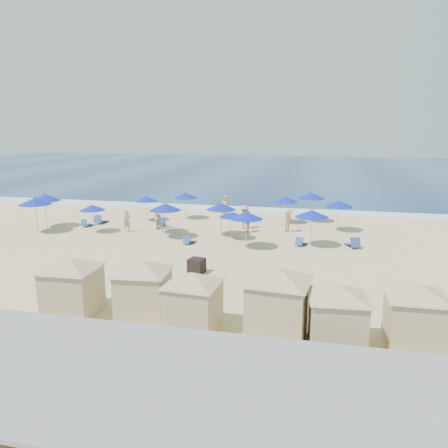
{
  "coord_description": "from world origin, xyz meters",
  "views": [
    {
      "loc": [
        6.78,
        -24.75,
        7.65
      ],
      "look_at": [
        0.52,
        3.0,
        1.34
      ],
      "focal_mm": 35.0,
      "sensor_mm": 36.0,
      "label": 1
    }
  ],
  "objects_px": {
    "cabana_3": "(278,293)",
    "umbrella_3": "(162,208)",
    "beachgoer_4": "(225,205)",
    "cabana_4": "(338,308)",
    "umbrella_13": "(35,201)",
    "beachgoer_5": "(244,217)",
    "umbrella_5": "(165,207)",
    "umbrella_1": "(92,208)",
    "umbrella_2": "(146,199)",
    "umbrella_9": "(286,200)",
    "trash_bin": "(197,266)",
    "umbrella_6": "(232,215)",
    "umbrella_12": "(311,196)",
    "umbrella_11": "(312,214)",
    "beachgoer_1": "(159,217)",
    "umbrella_10": "(339,204)",
    "beachgoer_0": "(127,221)",
    "umbrella_7": "(221,206)",
    "cabana_1": "(143,281)",
    "cabana_2": "(193,294)",
    "umbrella_0": "(45,198)",
    "umbrella_4": "(185,195)",
    "cabana_5": "(416,307)",
    "beachgoer_3": "(288,221)",
    "beachgoer_2": "(248,221)",
    "umbrella_8": "(246,215)"
  },
  "relations": [
    {
      "from": "cabana_1",
      "to": "umbrella_0",
      "type": "relative_size",
      "value": 1.56
    },
    {
      "from": "umbrella_5",
      "to": "beachgoer_1",
      "type": "height_order",
      "value": "umbrella_5"
    },
    {
      "from": "cabana_4",
      "to": "beachgoer_5",
      "type": "bearing_deg",
      "value": 110.14
    },
    {
      "from": "umbrella_4",
      "to": "cabana_5",
      "type": "bearing_deg",
      "value": -53.14
    },
    {
      "from": "umbrella_13",
      "to": "cabana_1",
      "type": "bearing_deg",
      "value": -41.7
    },
    {
      "from": "umbrella_2",
      "to": "beachgoer_2",
      "type": "distance_m",
      "value": 9.26
    },
    {
      "from": "beachgoer_4",
      "to": "trash_bin",
      "type": "bearing_deg",
      "value": -91.98
    },
    {
      "from": "cabana_4",
      "to": "umbrella_13",
      "type": "bearing_deg",
      "value": 148.59
    },
    {
      "from": "umbrella_2",
      "to": "umbrella_12",
      "type": "xyz_separation_m",
      "value": [
        13.36,
        2.5,
        0.35
      ]
    },
    {
      "from": "umbrella_7",
      "to": "beachgoer_4",
      "type": "relative_size",
      "value": 1.46
    },
    {
      "from": "beachgoer_5",
      "to": "umbrella_9",
      "type": "bearing_deg",
      "value": -90.09
    },
    {
      "from": "cabana_4",
      "to": "cabana_5",
      "type": "relative_size",
      "value": 0.98
    },
    {
      "from": "cabana_3",
      "to": "cabana_2",
      "type": "bearing_deg",
      "value": -173.65
    },
    {
      "from": "cabana_4",
      "to": "beachgoer_1",
      "type": "height_order",
      "value": "cabana_4"
    },
    {
      "from": "umbrella_8",
      "to": "umbrella_13",
      "type": "relative_size",
      "value": 0.93
    },
    {
      "from": "beachgoer_2",
      "to": "beachgoer_5",
      "type": "height_order",
      "value": "beachgoer_5"
    },
    {
      "from": "beachgoer_0",
      "to": "cabana_1",
      "type": "bearing_deg",
      "value": -120.17
    },
    {
      "from": "cabana_1",
      "to": "umbrella_13",
      "type": "xyz_separation_m",
      "value": [
        -13.58,
        12.1,
        0.82
      ]
    },
    {
      "from": "umbrella_0",
      "to": "umbrella_12",
      "type": "height_order",
      "value": "umbrella_0"
    },
    {
      "from": "cabana_2",
      "to": "cabana_3",
      "type": "relative_size",
      "value": 0.89
    },
    {
      "from": "umbrella_3",
      "to": "beachgoer_4",
      "type": "xyz_separation_m",
      "value": [
        2.96,
        8.07,
        -1.04
      ]
    },
    {
      "from": "umbrella_0",
      "to": "cabana_1",
      "type": "bearing_deg",
      "value": -44.62
    },
    {
      "from": "trash_bin",
      "to": "umbrella_8",
      "type": "bearing_deg",
      "value": 82.85
    },
    {
      "from": "cabana_2",
      "to": "umbrella_4",
      "type": "xyz_separation_m",
      "value": [
        -6.66,
        20.0,
        0.56
      ]
    },
    {
      "from": "cabana_3",
      "to": "beachgoer_2",
      "type": "relative_size",
      "value": 2.7
    },
    {
      "from": "umbrella_6",
      "to": "beachgoer_1",
      "type": "relative_size",
      "value": 1.15
    },
    {
      "from": "cabana_3",
      "to": "umbrella_8",
      "type": "bearing_deg",
      "value": 105.64
    },
    {
      "from": "cabana_2",
      "to": "umbrella_5",
      "type": "bearing_deg",
      "value": 114.21
    },
    {
      "from": "trash_bin",
      "to": "umbrella_6",
      "type": "relative_size",
      "value": 0.39
    },
    {
      "from": "cabana_3",
      "to": "umbrella_3",
      "type": "height_order",
      "value": "cabana_3"
    },
    {
      "from": "umbrella_12",
      "to": "umbrella_11",
      "type": "bearing_deg",
      "value": -87.86
    },
    {
      "from": "umbrella_3",
      "to": "umbrella_1",
      "type": "bearing_deg",
      "value": -168.61
    },
    {
      "from": "trash_bin",
      "to": "cabana_3",
      "type": "height_order",
      "value": "cabana_3"
    },
    {
      "from": "umbrella_2",
      "to": "umbrella_9",
      "type": "bearing_deg",
      "value": 7.69
    },
    {
      "from": "cabana_1",
      "to": "trash_bin",
      "type": "bearing_deg",
      "value": 84.6
    },
    {
      "from": "umbrella_10",
      "to": "beachgoer_4",
      "type": "height_order",
      "value": "umbrella_10"
    },
    {
      "from": "beachgoer_5",
      "to": "umbrella_3",
      "type": "bearing_deg",
      "value": 73.32
    },
    {
      "from": "cabana_2",
      "to": "beachgoer_5",
      "type": "bearing_deg",
      "value": 93.64
    },
    {
      "from": "umbrella_3",
      "to": "umbrella_4",
      "type": "relative_size",
      "value": 0.93
    },
    {
      "from": "cabana_2",
      "to": "umbrella_11",
      "type": "relative_size",
      "value": 1.6
    },
    {
      "from": "umbrella_0",
      "to": "trash_bin",
      "type": "bearing_deg",
      "value": -28.57
    },
    {
      "from": "umbrella_5",
      "to": "beachgoer_5",
      "type": "height_order",
      "value": "umbrella_5"
    },
    {
      "from": "umbrella_9",
      "to": "beachgoer_0",
      "type": "xyz_separation_m",
      "value": [
        -11.32,
        -5.56,
        -1.14
      ]
    },
    {
      "from": "umbrella_11",
      "to": "umbrella_13",
      "type": "height_order",
      "value": "umbrella_13"
    },
    {
      "from": "umbrella_10",
      "to": "beachgoer_0",
      "type": "height_order",
      "value": "umbrella_10"
    },
    {
      "from": "umbrella_2",
      "to": "umbrella_3",
      "type": "relative_size",
      "value": 0.98
    },
    {
      "from": "umbrella_8",
      "to": "beachgoer_3",
      "type": "relative_size",
      "value": 1.42
    },
    {
      "from": "umbrella_5",
      "to": "beachgoer_5",
      "type": "relative_size",
      "value": 1.41
    },
    {
      "from": "umbrella_0",
      "to": "umbrella_6",
      "type": "distance_m",
      "value": 14.87
    },
    {
      "from": "beachgoer_3",
      "to": "beachgoer_4",
      "type": "bearing_deg",
      "value": 99.59
    }
  ]
}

